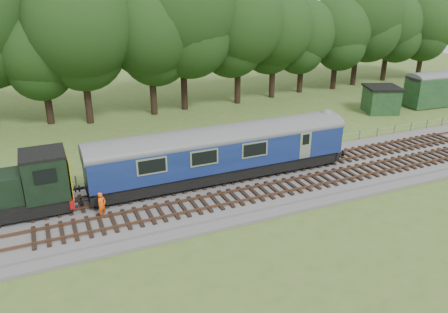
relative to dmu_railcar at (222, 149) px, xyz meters
name	(u,v)px	position (x,y,z in m)	size (l,w,h in m)	color
ground	(289,180)	(4.59, -1.40, -2.61)	(120.00, 120.00, 0.00)	#446224
ballast	(289,178)	(4.59, -1.40, -2.43)	(70.00, 7.00, 0.35)	#4C4C4F
track_north	(279,168)	(4.59, 0.00, -2.19)	(67.20, 2.40, 0.21)	black
track_south	(301,184)	(4.59, -3.00, -2.19)	(67.20, 2.40, 0.21)	black
fence	(259,158)	(4.59, 3.10, -2.61)	(64.00, 0.12, 1.00)	#6B6054
tree_line	(187,106)	(4.59, 20.60, -2.61)	(70.00, 8.00, 18.00)	black
dmu_railcar	(222,149)	(0.00, 0.00, 0.00)	(18.05, 2.86, 3.88)	black
worker	(102,205)	(-8.46, -2.14, -1.46)	(0.58, 0.38, 1.59)	#FF530D
shed	(381,99)	(22.84, 9.71, -1.17)	(4.46, 4.46, 2.83)	#17331B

